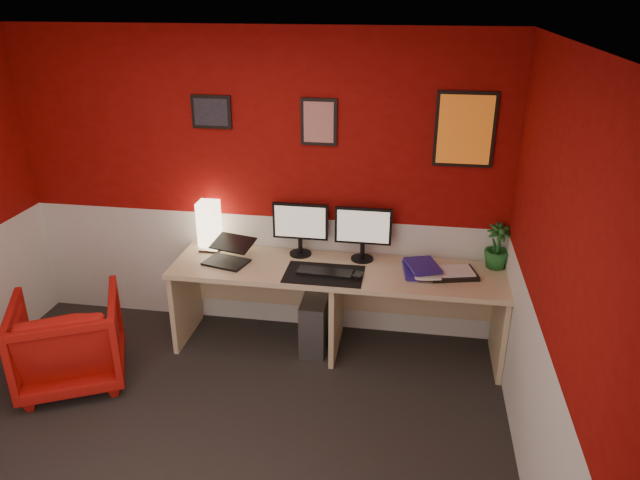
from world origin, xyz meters
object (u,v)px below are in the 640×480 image
Objects in this scene: monitor_left at (300,221)px; monitor_right at (363,226)px; desk at (336,310)px; armchair at (69,340)px; zen_tray at (453,273)px; pc_tower at (315,322)px; potted_plant at (498,246)px; shoji_lamp at (209,227)px; laptop at (225,251)px.

monitor_left is 0.51m from monitor_right.
desk is 3.45× the size of armchair.
desk is 0.96m from zen_tray.
desk is 0.77m from monitor_left.
pc_tower is at bearing -152.80° from monitor_right.
shoji_lamp is at bearing -179.28° from potted_plant.
potted_plant is at bearing 0.29° from monitor_left.
desk is 4.48× the size of monitor_right.
shoji_lamp is 1.17m from pc_tower.
pc_tower is at bearing -52.01° from monitor_left.
potted_plant is at bearing 7.97° from pc_tower.
zen_tray is at bearing -8.84° from monitor_left.
pc_tower is (-0.35, -0.18, -0.80)m from monitor_right.
monitor_right is (1.06, 0.24, 0.18)m from laptop.
potted_plant is (1.55, 0.01, -0.11)m from monitor_left.
monitor_right reaches higher than pc_tower.
monitor_left reaches higher than zen_tray.
laptop is 0.63m from monitor_left.
laptop is 0.94× the size of zen_tray.
shoji_lamp is at bearing 169.78° from desk.
armchair is at bearing -163.03° from potted_plant.
shoji_lamp reaches higher than potted_plant.
desk is 0.22m from pc_tower.
shoji_lamp is 1.13× the size of potted_plant.
monitor_right is 2.37m from armchair.
shoji_lamp reaches higher than desk.
shoji_lamp is at bearing -179.85° from monitor_right.
laptop is at bearing -49.07° from shoji_lamp.
monitor_left reaches higher than shoji_lamp.
monitor_right is at bearing 26.71° from pc_tower.
armchair is at bearing -159.07° from desk.
zen_tray is at bearing -4.86° from shoji_lamp.
armchair is at bearing -155.98° from monitor_right.
laptop is at bearing -172.72° from potted_plant.
pc_tower is (0.71, 0.06, -0.61)m from laptop.
desk is at bearing -178.16° from zen_tray.
laptop reaches higher than pc_tower.
shoji_lamp is (-1.09, 0.20, 0.56)m from desk.
potted_plant is at bearing 170.83° from armchair.
potted_plant is at bearing 21.74° from laptop.
shoji_lamp is at bearing 175.14° from zen_tray.
monitor_right reaches higher than potted_plant.
laptop is 0.73× the size of pc_tower.
monitor_left is 1.55m from potted_plant.
zen_tray is at bearing 1.84° from desk.
armchair is at bearing -131.69° from laptop.
shoji_lamp is 1.99m from zen_tray.
armchair is at bearing -148.97° from monitor_left.
monitor_right is at bearing 166.39° from zen_tray.
monitor_left is 0.83m from pc_tower.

